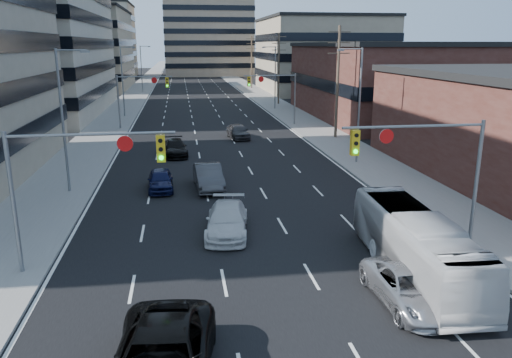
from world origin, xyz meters
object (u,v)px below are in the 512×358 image
object	(u,v)px
white_van	(227,220)
sedan_blue	(160,180)
transit_bus	(415,244)
silver_suv	(409,288)

from	to	relation	value
white_van	sedan_blue	distance (m)	9.17
white_van	transit_bus	bearing A→B (deg)	-31.08
transit_bus	sedan_blue	world-z (taller)	transit_bus
white_van	silver_suv	xyz separation A→B (m)	(5.89, -8.09, -0.05)
white_van	silver_suv	bearing A→B (deg)	-45.98
silver_suv	transit_bus	xyz separation A→B (m)	(1.27, 2.28, 0.68)
transit_bus	sedan_blue	bearing A→B (deg)	129.93
white_van	transit_bus	xyz separation A→B (m)	(7.16, -5.81, 0.63)
white_van	silver_suv	size ratio (longest dim) A/B	1.03
sedan_blue	transit_bus	bearing A→B (deg)	-55.12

